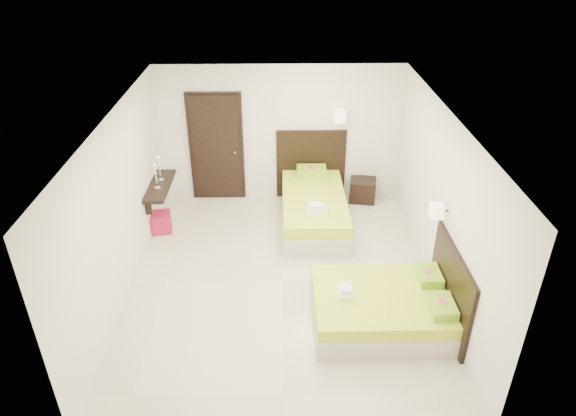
{
  "coord_description": "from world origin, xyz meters",
  "views": [
    {
      "loc": [
        -0.03,
        -6.26,
        4.84
      ],
      "look_at": [
        0.1,
        0.3,
        1.1
      ],
      "focal_mm": 32.0,
      "sensor_mm": 36.0,
      "label": 1
    }
  ],
  "objects_px": {
    "bed_double": "(387,306)",
    "ottoman": "(161,222)",
    "nightstand": "(363,190)",
    "bed_single": "(314,206)"
  },
  "relations": [
    {
      "from": "nightstand",
      "to": "bed_single",
      "type": "bearing_deg",
      "value": -131.48
    },
    {
      "from": "bed_double",
      "to": "ottoman",
      "type": "distance_m",
      "value": 4.26
    },
    {
      "from": "bed_single",
      "to": "nightstand",
      "type": "distance_m",
      "value": 1.28
    },
    {
      "from": "bed_single",
      "to": "bed_double",
      "type": "relative_size",
      "value": 1.2
    },
    {
      "from": "bed_single",
      "to": "ottoman",
      "type": "distance_m",
      "value": 2.71
    },
    {
      "from": "bed_double",
      "to": "nightstand",
      "type": "xyz_separation_m",
      "value": [
        0.18,
        3.47,
        -0.06
      ]
    },
    {
      "from": "bed_single",
      "to": "nightstand",
      "type": "relative_size",
      "value": 4.52
    },
    {
      "from": "bed_single",
      "to": "bed_double",
      "type": "distance_m",
      "value": 2.8
    },
    {
      "from": "bed_single",
      "to": "ottoman",
      "type": "relative_size",
      "value": 6.37
    },
    {
      "from": "bed_double",
      "to": "ottoman",
      "type": "xyz_separation_m",
      "value": [
        -3.52,
        2.41,
        -0.1
      ]
    }
  ]
}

